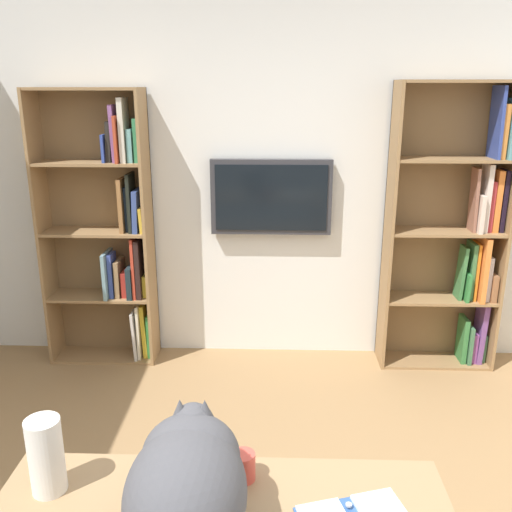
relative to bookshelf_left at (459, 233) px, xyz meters
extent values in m
cube|color=silver|center=(1.34, -0.17, 0.35)|extent=(4.52, 0.06, 2.70)
cube|color=#937047|center=(-0.29, 0.02, 0.02)|extent=(0.02, 0.28, 2.03)
cube|color=#937047|center=(0.50, 0.02, 0.02)|extent=(0.02, 0.28, 2.03)
cube|color=brown|center=(0.11, -0.11, 0.02)|extent=(0.81, 0.01, 2.03)
cube|color=#937047|center=(0.11, 0.02, -0.99)|extent=(0.77, 0.27, 0.02)
cube|color=#937047|center=(0.11, 0.02, -0.48)|extent=(0.77, 0.27, 0.02)
cube|color=#937047|center=(0.11, 0.02, 0.02)|extent=(0.77, 0.27, 0.02)
cube|color=#937047|center=(0.11, 0.02, 0.52)|extent=(0.77, 0.27, 0.02)
cube|color=#937047|center=(0.11, 0.02, 1.02)|extent=(0.77, 0.27, 0.02)
cube|color=#407352|center=(-0.26, 0.02, -0.87)|extent=(0.02, 0.12, 0.22)
cube|color=#754A8E|center=(-0.22, 0.02, -0.75)|extent=(0.05, 0.17, 0.46)
cube|color=#7F4083|center=(-0.18, 0.02, -0.86)|extent=(0.04, 0.16, 0.23)
cube|color=#3E6E4A|center=(-0.14, 0.03, -0.83)|extent=(0.03, 0.19, 0.29)
cube|color=#377A3D|center=(-0.10, 0.02, -0.81)|extent=(0.03, 0.17, 0.34)
cube|color=#94613E|center=(-0.25, 0.03, -0.38)|extent=(0.04, 0.22, 0.20)
cube|color=silver|center=(-0.21, 0.04, -0.31)|extent=(0.04, 0.16, 0.32)
cube|color=orange|center=(-0.16, 0.04, -0.24)|extent=(0.04, 0.23, 0.47)
cube|color=orange|center=(-0.12, 0.03, -0.27)|extent=(0.02, 0.16, 0.42)
cube|color=#427946|center=(-0.10, 0.01, -0.27)|extent=(0.03, 0.17, 0.41)
cube|color=#327D3B|center=(-0.07, 0.03, -0.37)|extent=(0.03, 0.21, 0.20)
cube|color=#3F7A43|center=(-0.03, 0.03, -0.28)|extent=(0.04, 0.14, 0.39)
cube|color=black|center=(-0.25, 0.02, 0.24)|extent=(0.03, 0.14, 0.42)
cube|color=orange|center=(-0.21, 0.03, 0.24)|extent=(0.04, 0.12, 0.42)
cube|color=#AC3035|center=(-0.17, 0.02, 0.20)|extent=(0.03, 0.14, 0.35)
cube|color=beige|center=(-0.13, 0.03, 0.26)|extent=(0.03, 0.16, 0.47)
cube|color=beige|center=(-0.10, 0.04, 0.16)|extent=(0.03, 0.21, 0.26)
cube|color=#92604D|center=(-0.06, 0.04, 0.25)|extent=(0.03, 0.13, 0.44)
cube|color=#9E6F36|center=(-0.25, 0.02, 0.75)|extent=(0.03, 0.20, 0.44)
cube|color=#5A9AA2|center=(-0.22, 0.03, 0.73)|extent=(0.02, 0.24, 0.39)
cube|color=orange|center=(-0.18, 0.02, 0.71)|extent=(0.04, 0.20, 0.35)
cube|color=#334699|center=(-0.15, 0.03, 0.76)|extent=(0.03, 0.21, 0.47)
cube|color=#937047|center=(2.20, 0.02, -0.01)|extent=(0.02, 0.28, 1.98)
cube|color=#937047|center=(2.96, 0.02, -0.01)|extent=(0.02, 0.28, 1.98)
cube|color=brown|center=(2.58, -0.11, -0.01)|extent=(0.78, 0.01, 1.98)
cube|color=#937047|center=(2.58, 0.02, -0.99)|extent=(0.73, 0.27, 0.02)
cube|color=#937047|center=(2.58, 0.02, -0.50)|extent=(0.73, 0.27, 0.02)
cube|color=#937047|center=(2.58, 0.02, -0.01)|extent=(0.73, 0.27, 0.02)
cube|color=#937047|center=(2.58, 0.02, 0.48)|extent=(0.73, 0.27, 0.02)
cube|color=#937047|center=(2.58, 0.02, 0.98)|extent=(0.73, 0.27, 0.02)
cube|color=#35843B|center=(2.24, 0.02, -0.81)|extent=(0.03, 0.14, 0.33)
cube|color=yellow|center=(2.28, 0.02, -0.77)|extent=(0.05, 0.14, 0.42)
cube|color=beige|center=(2.31, 0.03, -0.77)|extent=(0.02, 0.19, 0.42)
cube|color=silver|center=(2.34, 0.04, -0.79)|extent=(0.04, 0.20, 0.37)
cube|color=gold|center=(2.24, 0.03, -0.41)|extent=(0.03, 0.12, 0.16)
cube|color=black|center=(2.28, 0.03, -0.27)|extent=(0.03, 0.20, 0.43)
cube|color=#B93926|center=(2.31, 0.04, -0.26)|extent=(0.02, 0.20, 0.45)
cube|color=#1B282E|center=(2.34, 0.04, -0.37)|extent=(0.04, 0.22, 0.23)
cube|color=#B32C23|center=(2.39, 0.03, -0.39)|extent=(0.04, 0.14, 0.19)
cube|color=olive|center=(2.44, 0.02, -0.35)|extent=(0.04, 0.19, 0.27)
cube|color=#374B9B|center=(2.48, 0.04, -0.32)|extent=(0.03, 0.14, 0.33)
cube|color=#6E94A0|center=(2.52, 0.04, -0.32)|extent=(0.03, 0.23, 0.34)
cube|color=gold|center=(2.24, 0.02, 0.09)|extent=(0.03, 0.21, 0.18)
cube|color=#384C8C|center=(2.27, 0.02, 0.15)|extent=(0.05, 0.20, 0.30)
cube|color=black|center=(2.31, 0.02, 0.21)|extent=(0.02, 0.19, 0.41)
cube|color=#182230|center=(2.34, 0.02, 0.16)|extent=(0.02, 0.12, 0.32)
cube|color=olive|center=(2.37, 0.02, 0.19)|extent=(0.03, 0.19, 0.38)
cube|color=#338151|center=(2.24, 0.03, 0.64)|extent=(0.03, 0.14, 0.29)
cube|color=#65A0A0|center=(2.28, 0.04, 0.61)|extent=(0.03, 0.15, 0.22)
cube|color=beige|center=(2.33, 0.04, 0.71)|extent=(0.04, 0.18, 0.43)
cube|color=#AC3F25|center=(2.36, 0.04, 0.65)|extent=(0.02, 0.23, 0.31)
cube|color=#83518A|center=(2.39, 0.04, 0.69)|extent=(0.03, 0.16, 0.38)
cube|color=black|center=(2.43, 0.03, 0.63)|extent=(0.05, 0.14, 0.27)
cube|color=#2E469C|center=(2.46, 0.03, 0.59)|extent=(0.02, 0.17, 0.19)
cube|color=#333338|center=(1.33, -0.09, 0.23)|extent=(0.86, 0.06, 0.54)
cube|color=black|center=(1.33, -0.05, 0.23)|extent=(0.79, 0.01, 0.47)
ellipsoid|color=#4C4C51|center=(1.54, 2.57, -0.08)|extent=(0.34, 0.46, 0.34)
ellipsoid|color=#4C4C51|center=(1.54, 2.46, -0.03)|extent=(0.29, 0.25, 0.25)
sphere|color=#4C4C51|center=(1.54, 2.41, 0.03)|extent=(0.13, 0.13, 0.13)
cone|color=#4C4C51|center=(1.51, 2.41, 0.08)|extent=(0.06, 0.06, 0.07)
cone|color=#4C4C51|center=(1.58, 2.41, 0.08)|extent=(0.06, 0.06, 0.07)
cone|color=beige|center=(1.51, 2.41, 0.08)|extent=(0.03, 0.03, 0.05)
cone|color=beige|center=(1.58, 2.41, 0.08)|extent=(0.03, 0.03, 0.05)
cylinder|color=silver|center=(1.07, 2.42, -0.23)|extent=(0.02, 0.02, 0.01)
cylinder|color=white|center=(2.02, 2.37, -0.12)|extent=(0.11, 0.11, 0.26)
cylinder|color=#D84C3F|center=(1.40, 2.29, -0.20)|extent=(0.08, 0.08, 0.10)
camera|label=1|loc=(1.31, 3.82, 1.00)|focal=38.84mm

